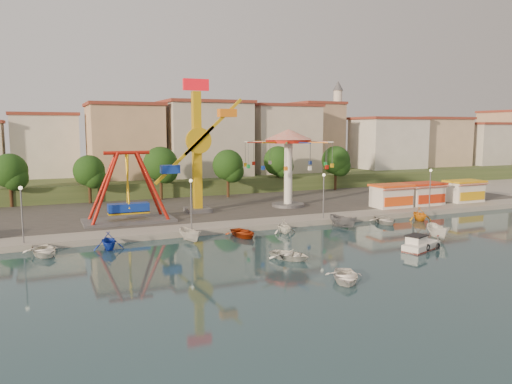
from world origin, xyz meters
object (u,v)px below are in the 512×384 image
pirate_ship_ride (128,188)px  kamikaze_tower (200,150)px  cabin_motorboat (420,245)px  skiff (438,232)px  wave_swinger (288,150)px  rowboat_a (290,255)px

pirate_ship_ride → kamikaze_tower: kamikaze_tower is taller
cabin_motorboat → skiff: 5.46m
kamikaze_tower → skiff: kamikaze_tower is taller
kamikaze_tower → cabin_motorboat: bearing=-61.7°
wave_swinger → rowboat_a: bearing=-116.7°
cabin_motorboat → wave_swinger: bearing=71.0°
cabin_motorboat → rowboat_a: (-12.53, 1.75, -0.02)m
kamikaze_tower → rowboat_a: kamikaze_tower is taller
wave_swinger → rowboat_a: size_ratio=3.09×
wave_swinger → kamikaze_tower: bearing=178.5°
wave_swinger → cabin_motorboat: bearing=-87.3°
pirate_ship_ride → skiff: (27.46, -18.86, -3.64)m
pirate_ship_ride → rowboat_a: pirate_ship_ride is taller
wave_swinger → rowboat_a: 26.48m
pirate_ship_ride → cabin_motorboat: bearing=-43.5°
pirate_ship_ride → wave_swinger: size_ratio=0.86×
pirate_ship_ride → cabin_motorboat: (22.76, -21.61, -3.99)m
kamikaze_tower → rowboat_a: bearing=-88.2°
rowboat_a → skiff: 17.27m
rowboat_a → skiff: (17.24, 1.00, 0.37)m
cabin_motorboat → rowboat_a: cabin_motorboat is taller
kamikaze_tower → wave_swinger: (12.11, -0.32, -0.25)m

